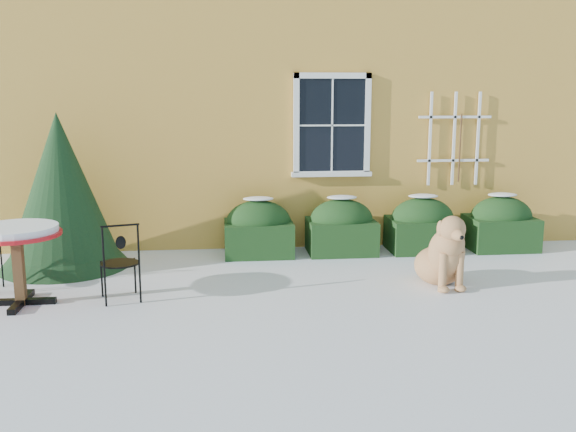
{
  "coord_description": "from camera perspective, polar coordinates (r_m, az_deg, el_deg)",
  "views": [
    {
      "loc": [
        -0.83,
        -7.15,
        2.45
      ],
      "look_at": [
        0.0,
        1.0,
        0.9
      ],
      "focal_mm": 40.0,
      "sensor_mm": 36.0,
      "label": 1
    }
  ],
  "objects": [
    {
      "name": "patio_chair_near",
      "position": [
        7.96,
        -14.7,
        -3.95
      ],
      "size": [
        0.53,
        0.53,
        0.97
      ],
      "rotation": [
        0.0,
        0.0,
        3.42
      ],
      "color": "black",
      "rests_on": "ground"
    },
    {
      "name": "house",
      "position": [
        14.19,
        -2.54,
        13.81
      ],
      "size": [
        12.4,
        8.4,
        6.4
      ],
      "color": "#F0B045",
      "rests_on": "ground"
    },
    {
      "name": "ground",
      "position": [
        7.6,
        0.77,
        -8.09
      ],
      "size": [
        80.0,
        80.0,
        0.0
      ],
      "primitive_type": "plane",
      "color": "white",
      "rests_on": "ground"
    },
    {
      "name": "evergreen_shrub",
      "position": [
        9.69,
        -19.45,
        0.85
      ],
      "size": [
        1.83,
        1.83,
        2.22
      ],
      "rotation": [
        0.0,
        0.0,
        0.29
      ],
      "color": "black",
      "rests_on": "ground"
    },
    {
      "name": "bistro_table",
      "position": [
        8.12,
        -22.99,
        -1.93
      ],
      "size": [
        1.03,
        1.03,
        0.95
      ],
      "rotation": [
        0.0,
        0.0,
        -0.32
      ],
      "color": "black",
      "rests_on": "ground"
    },
    {
      "name": "dog",
      "position": [
        8.55,
        13.68,
        -3.48
      ],
      "size": [
        0.68,
        1.11,
        0.99
      ],
      "rotation": [
        0.0,
        0.0,
        0.09
      ],
      "color": "tan",
      "rests_on": "ground"
    },
    {
      "name": "hedge_row",
      "position": [
        10.22,
        8.35,
        -0.96
      ],
      "size": [
        4.95,
        0.8,
        0.91
      ],
      "color": "black",
      "rests_on": "ground"
    }
  ]
}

